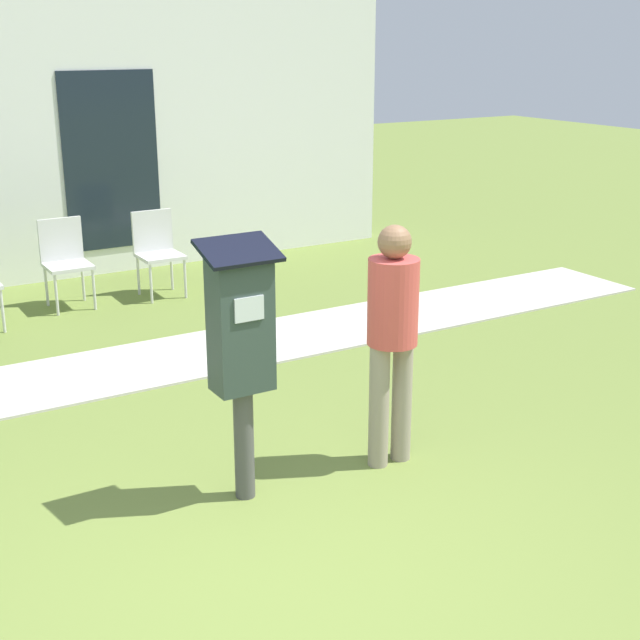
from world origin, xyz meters
name	(u,v)px	position (x,y,z in m)	size (l,w,h in m)	color
ground_plane	(274,589)	(0.00, 0.00, 0.00)	(40.00, 40.00, 0.00)	olive
sidewalk	(79,377)	(0.00, 3.38, 0.01)	(12.00, 1.10, 0.02)	beige
parking_meter	(241,338)	(0.30, 0.93, 1.02)	(0.44, 0.31, 1.59)	#4C4C4C
person_standing	(392,327)	(1.32, 0.86, 0.93)	(0.32, 0.32, 1.58)	gray
outdoor_chair_middle	(65,256)	(0.51, 5.46, 0.53)	(0.44, 0.44, 0.90)	silver
outdoor_chair_right	(157,246)	(1.46, 5.38, 0.53)	(0.44, 0.44, 0.90)	silver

